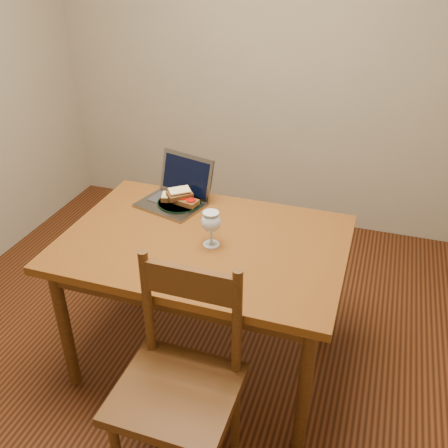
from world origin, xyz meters
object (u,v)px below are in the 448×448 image
(chair, at_px, (178,377))
(milk_glass, at_px, (211,229))
(table, at_px, (204,255))
(plate, at_px, (180,204))
(laptop, at_px, (178,191))

(chair, distance_m, milk_glass, 0.66)
(table, relative_size, plate, 5.60)
(plate, relative_size, milk_glass, 1.35)
(table, xyz_separation_m, laptop, (-0.26, 0.31, 0.15))
(chair, height_order, laptop, laptop)
(milk_glass, relative_size, laptop, 0.45)
(milk_glass, distance_m, laptop, 0.46)
(table, xyz_separation_m, plate, (-0.23, 0.27, 0.10))
(table, relative_size, chair, 2.68)
(table, distance_m, chair, 0.64)
(table, height_order, milk_glass, milk_glass)
(chair, relative_size, plate, 2.09)
(plate, xyz_separation_m, milk_glass, (0.28, -0.31, 0.08))
(milk_glass, xyz_separation_m, laptop, (-0.31, 0.35, -0.02))
(laptop, bearing_deg, plate, -42.57)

